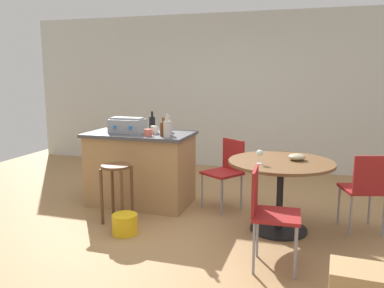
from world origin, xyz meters
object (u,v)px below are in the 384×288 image
Objects in this scene: dining_table at (281,177)px; cup_0 at (154,130)px; bottle_1 at (167,129)px; serving_bowl at (297,157)px; bottle_2 at (167,124)px; bottle_3 at (152,123)px; toolbox at (127,125)px; plastic_bucket at (125,224)px; wine_glass at (260,153)px; cup_1 at (118,125)px; wooden_stool at (117,180)px; folding_chair_far at (226,168)px; folding_chair_near at (365,187)px; folding_chair_left at (268,210)px; kitchen_island at (141,168)px; cup_2 at (148,133)px; bottle_0 at (164,129)px; bottle_4 at (169,128)px.

dining_table is 1.67m from cup_0.
serving_bowl is (1.48, -0.04, -0.23)m from bottle_1.
bottle_3 is at bearing -160.50° from bottle_2.
plastic_bucket is at bearing -66.54° from toolbox.
bottle_3 is 2.16× the size of cup_0.
cup_1 is at bearing 158.28° from wine_glass.
cup_0 is at bearing 73.43° from wooden_stool.
bottle_3 reaches higher than bottle_2.
cup_0 is (-0.88, -0.19, 0.47)m from folding_chair_far.
folding_chair_near is 1.37m from folding_chair_left.
folding_chair_left is 3.40× the size of bottle_3.
kitchen_island is at bearing 150.36° from bottle_1.
wine_glass is (1.39, -0.56, -0.11)m from cup_0.
folding_chair_near is 0.98× the size of folding_chair_left.
wooden_stool is 5.27× the size of cup_2.
bottle_1 is at bearing 142.70° from folding_chair_left.
bottle_3 is at bearing 105.95° from cup_2.
dining_table is at bearing -18.38° from bottle_3.
kitchen_island reaches higher than dining_table.
folding_chair_left is at bearing -91.71° from dining_table.
serving_bowl is at bearing 79.31° from folding_chair_left.
bottle_2 reaches higher than cup_2.
dining_table is 1.84m from bottle_3.
plastic_bucket is (0.40, -0.91, -0.92)m from toolbox.
bottle_0 is (-1.37, 1.07, 0.50)m from folding_chair_left.
cup_0 is at bearing 171.04° from serving_bowl.
cup_0 is (0.11, -0.20, -0.05)m from bottle_3.
toolbox is at bearing 162.99° from wine_glass.
bottle_3 reaches higher than serving_bowl.
bottle_3 is (0.09, 0.85, 0.55)m from wooden_stool.
toolbox is at bearing 147.97° from folding_chair_left.
bottle_0 reaches higher than kitchen_island.
kitchen_island is 1.75m from wine_glass.
bottle_2 is (-0.80, 0.08, 0.51)m from folding_chair_far.
kitchen_island is 11.39× the size of cup_1.
folding_chair_near is at bearing -4.50° from kitchen_island.
wine_glass reaches higher than folding_chair_left.
wooden_stool is 0.84m from toolbox.
bottle_4 is at bearing 103.84° from bottle_1.
folding_chair_near is at bearing -3.58° from bottle_4.
folding_chair_far reaches higher than wooden_stool.
bottle_4 is 1.29× the size of serving_bowl.
bottle_0 is at bearing 171.42° from dining_table.
cup_0 is at bearing 175.82° from folding_chair_near.
cup_2 reaches higher than dining_table.
cup_1 is at bearing 115.81° from wooden_stool.
toolbox reaches higher than plastic_bucket.
folding_chair_near reaches higher than plastic_bucket.
dining_table is 0.90m from folding_chair_far.
bottle_3 is at bearing 153.01° from wine_glass.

